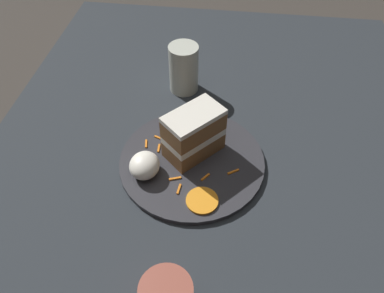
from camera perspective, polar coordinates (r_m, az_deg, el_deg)
ground_plane at (r=0.81m, az=2.28°, el=-4.32°), size 6.00×6.00×0.00m
dining_table at (r=0.80m, az=2.32°, el=-3.54°), size 1.32×0.98×0.04m
plate at (r=0.78m, az=0.00°, el=-2.12°), size 0.30×0.30×0.01m
cake_slice at (r=0.75m, az=0.25°, el=2.00°), size 0.13×0.13×0.11m
cream_dollop at (r=0.74m, az=-7.25°, el=-2.87°), size 0.07×0.06×0.04m
orange_garnish at (r=0.71m, az=1.89°, el=-8.26°), size 0.06×0.06×0.00m
carrot_shreds_scatter at (r=0.78m, az=-1.02°, el=-1.73°), size 0.21×0.21×0.00m
drinking_glass at (r=0.93m, az=-1.26°, el=11.38°), size 0.07×0.07×0.12m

